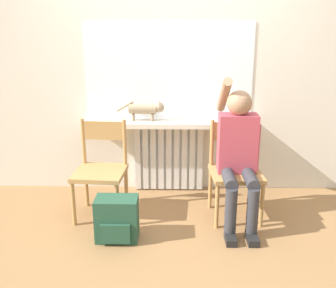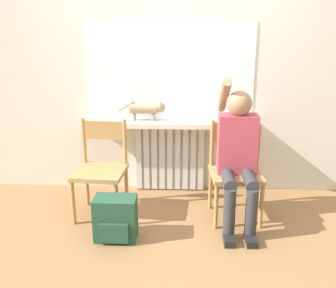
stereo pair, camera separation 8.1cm
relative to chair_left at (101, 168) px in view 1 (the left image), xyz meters
name	(u,v)px [view 1 (the left image)]	position (x,y,z in m)	size (l,w,h in m)	color
ground_plane	(166,245)	(0.62, -0.55, -0.46)	(12.00, 12.00, 0.00)	olive
wall_with_window	(169,63)	(0.62, 0.68, 0.89)	(7.00, 0.06, 2.70)	silver
radiator	(169,157)	(0.62, 0.60, -0.09)	(0.74, 0.08, 0.73)	silver
windowsill	(169,124)	(0.62, 0.52, 0.30)	(1.77, 0.26, 0.05)	silver
window_glass	(169,72)	(0.62, 0.64, 0.81)	(1.70, 0.01, 0.98)	white
chair_left	(101,168)	(0.00, 0.00, 0.00)	(0.48, 0.48, 0.89)	#B2844C
chair_right	(235,169)	(1.24, 0.00, 0.00)	(0.48, 0.48, 0.89)	#B2844C
person	(238,150)	(1.24, -0.10, 0.21)	(0.36, 0.95, 1.31)	#333338
cat	(146,109)	(0.39, 0.54, 0.45)	(0.49, 0.10, 0.21)	#9E896B
backpack	(117,219)	(0.20, -0.46, -0.28)	(0.35, 0.25, 0.37)	#234C38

